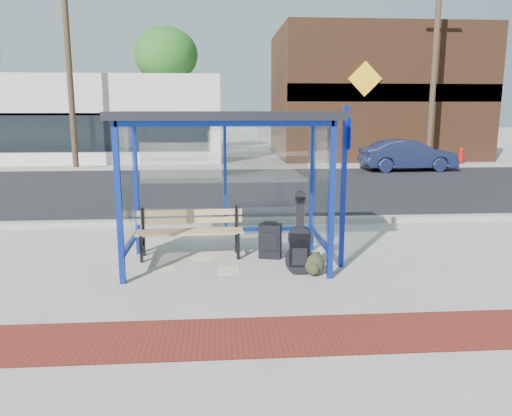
{
  "coord_description": "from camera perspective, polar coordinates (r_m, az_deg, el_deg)",
  "views": [
    {
      "loc": [
        -0.11,
        -7.67,
        2.45
      ],
      "look_at": [
        0.48,
        0.2,
        0.88
      ],
      "focal_mm": 35.0,
      "sensor_mm": 36.0,
      "label": 1
    }
  ],
  "objects": [
    {
      "name": "street_asphalt",
      "position": [
        15.86,
        -3.86,
        2.3
      ],
      "size": [
        60.0,
        10.0,
        0.0
      ],
      "primitive_type": "cube",
      "color": "black",
      "rests_on": "ground"
    },
    {
      "name": "storefront_white",
      "position": [
        27.16,
        -23.74,
        9.32
      ],
      "size": [
        18.0,
        6.04,
        4.0
      ],
      "color": "silver",
      "rests_on": "ground"
    },
    {
      "name": "newspaper_c",
      "position": [
        8.43,
        -6.08,
        -5.72
      ],
      "size": [
        0.44,
        0.43,
        0.01
      ],
      "primitive_type": "cube",
      "rotation": [
        0.0,
        0.0,
        2.43
      ],
      "color": "white",
      "rests_on": "ground"
    },
    {
      "name": "brick_paver_strip",
      "position": [
        5.63,
        -2.87,
        -14.52
      ],
      "size": [
        60.0,
        1.0,
        0.01
      ],
      "primitive_type": "cube",
      "color": "maroon",
      "rests_on": "ground"
    },
    {
      "name": "fire_hydrant",
      "position": [
        24.35,
        22.37,
        5.59
      ],
      "size": [
        0.35,
        0.23,
        0.78
      ],
      "rotation": [
        0.0,
        0.0,
        0.22
      ],
      "color": "#B80F0D",
      "rests_on": "ground"
    },
    {
      "name": "storefront_brown",
      "position": [
        27.4,
        13.23,
        12.48
      ],
      "size": [
        10.0,
        7.08,
        6.4
      ],
      "color": "#59331E",
      "rests_on": "ground"
    },
    {
      "name": "curb_near",
      "position": [
        10.84,
        -3.62,
        -1.55
      ],
      "size": [
        60.0,
        0.25,
        0.12
      ],
      "primitive_type": "cube",
      "color": "gray",
      "rests_on": "ground"
    },
    {
      "name": "utility_pole_east",
      "position": [
        23.02,
        19.7,
        14.7
      ],
      "size": [
        1.6,
        0.24,
        8.0
      ],
      "color": "#4C3826",
      "rests_on": "ground"
    },
    {
      "name": "utility_pole_west",
      "position": [
        21.94,
        -20.57,
        14.84
      ],
      "size": [
        1.6,
        0.24,
        8.0
      ],
      "color": "#4C3826",
      "rests_on": "ground"
    },
    {
      "name": "suitcase",
      "position": [
        8.34,
        1.63,
        -3.79
      ],
      "size": [
        0.41,
        0.31,
        0.63
      ],
      "rotation": [
        0.0,
        0.0,
        -0.26
      ],
      "color": "black",
      "rests_on": "ground"
    },
    {
      "name": "parked_car",
      "position": [
        21.21,
        16.98,
        5.79
      ],
      "size": [
        3.86,
        1.49,
        1.25
      ],
      "primitive_type": "imported",
      "rotation": [
        0.0,
        0.0,
        1.61
      ],
      "color": "#182044",
      "rests_on": "ground"
    },
    {
      "name": "bus_shelter",
      "position": [
        7.75,
        -3.53,
        8.39
      ],
      "size": [
        3.3,
        1.8,
        2.42
      ],
      "color": "#0E289D",
      "rests_on": "ground"
    },
    {
      "name": "sign_post",
      "position": [
        7.77,
        10.05,
        3.33
      ],
      "size": [
        0.1,
        0.31,
        2.5
      ],
      "rotation": [
        0.0,
        0.0,
        -0.04
      ],
      "color": "#0D1B95",
      "rests_on": "ground"
    },
    {
      "name": "newspaper_a",
      "position": [
        7.94,
        -10.52,
        -6.92
      ],
      "size": [
        0.41,
        0.35,
        0.01
      ],
      "primitive_type": "cube",
      "rotation": [
        0.0,
        0.0,
        0.23
      ],
      "color": "white",
      "rests_on": "ground"
    },
    {
      "name": "tree_right",
      "position": [
        32.38,
        19.41,
        15.91
      ],
      "size": [
        3.6,
        3.6,
        7.03
      ],
      "color": "#4C3826",
      "rests_on": "ground"
    },
    {
      "name": "bench",
      "position": [
        8.45,
        -7.54,
        -2.41
      ],
      "size": [
        1.79,
        0.5,
        0.84
      ],
      "rotation": [
        0.0,
        0.0,
        0.04
      ],
      "color": "black",
      "rests_on": "ground"
    },
    {
      "name": "ground",
      "position": [
        8.05,
        -3.35,
        -6.51
      ],
      "size": [
        120.0,
        120.0,
        0.0
      ],
      "primitive_type": "plane",
      "color": "#B2ADA0",
      "rests_on": "ground"
    },
    {
      "name": "curb_far",
      "position": [
        20.91,
        -3.98,
        4.61
      ],
      "size": [
        60.0,
        0.25,
        0.12
      ],
      "primitive_type": "cube",
      "color": "gray",
      "rests_on": "ground"
    },
    {
      "name": "newspaper_b",
      "position": [
        7.78,
        -3.13,
        -7.14
      ],
      "size": [
        0.34,
        0.42,
        0.01
      ],
      "primitive_type": "cube",
      "rotation": [
        0.0,
        0.0,
        -1.58
      ],
      "color": "white",
      "rests_on": "ground"
    },
    {
      "name": "guitar_bag",
      "position": [
        7.52,
        5.01,
        -4.35
      ],
      "size": [
        0.45,
        0.18,
        1.19
      ],
      "rotation": [
        0.0,
        0.0,
        -0.13
      ],
      "color": "black",
      "rests_on": "ground"
    },
    {
      "name": "backpack",
      "position": [
        7.55,
        6.66,
        -6.44
      ],
      "size": [
        0.35,
        0.33,
        0.35
      ],
      "rotation": [
        0.0,
        0.0,
        -0.29
      ],
      "color": "#272916",
      "rests_on": "ground"
    },
    {
      "name": "far_sidewalk",
      "position": [
        22.8,
        -4.01,
        5.01
      ],
      "size": [
        60.0,
        4.0,
        0.01
      ],
      "primitive_type": "cube",
      "color": "#B2ADA0",
      "rests_on": "ground"
    },
    {
      "name": "tree_mid",
      "position": [
        29.96,
        -10.25,
        16.78
      ],
      "size": [
        3.6,
        3.6,
        7.03
      ],
      "color": "#4C3826",
      "rests_on": "ground"
    }
  ]
}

